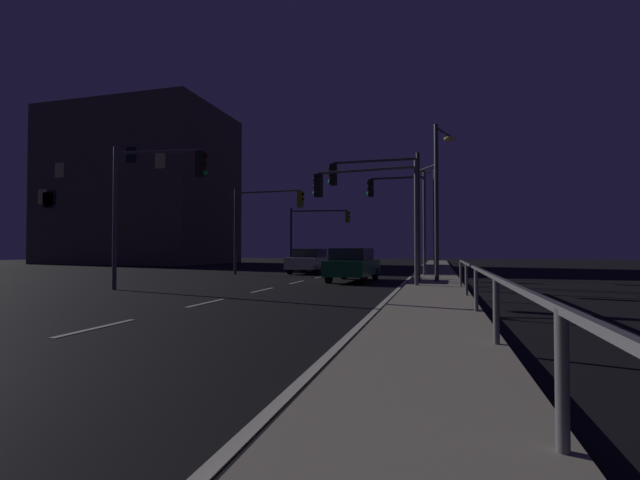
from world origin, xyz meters
TOP-DOWN VIEW (x-y plane):
  - ground_plane at (0.00, 17.50)m, footprint 112.00×112.00m
  - sidewalk_right at (6.13, 17.50)m, footprint 2.20×77.00m
  - lane_markings_center at (0.00, 21.00)m, footprint 0.14×50.00m
  - lane_edge_line at (4.78, 22.50)m, footprint 0.14×53.00m
  - car at (2.38, 18.21)m, footprint 1.97×4.46m
  - car_oncoming at (-1.71, 24.64)m, footprint 1.82×4.40m
  - traffic_light_near_left at (3.51, 15.29)m, footprint 4.35×0.63m
  - traffic_light_near_right at (-3.72, 22.12)m, footprint 4.52×0.34m
  - traffic_light_mid_left at (3.76, 16.93)m, footprint 4.03×0.34m
  - traffic_light_far_right at (-3.41, 32.66)m, footprint 5.00×0.92m
  - traffic_light_far_center at (4.23, 22.24)m, footprint 3.24×0.35m
  - traffic_light_mid_right at (-3.88, 11.90)m, footprint 3.69×0.69m
  - street_lamp_corner at (6.33, 17.84)m, footprint 0.99×1.97m
  - street_lamp_across_street at (5.91, 33.03)m, footprint 1.46×2.15m
  - street_lamp_mid_block at (5.68, 36.72)m, footprint 1.97×1.06m
  - barrier_fence at (7.08, 6.57)m, footprint 0.09×17.23m
  - building_distant at (-25.82, 39.35)m, footprint 18.43×12.48m

SIDE VIEW (x-z plane):
  - ground_plane at x=0.00m, z-range 0.00..0.00m
  - lane_edge_line at x=4.78m, z-range 0.00..0.01m
  - lane_markings_center at x=0.00m, z-range 0.00..0.01m
  - sidewalk_right at x=6.13m, z-range 0.00..0.14m
  - car at x=2.38m, z-range 0.04..1.61m
  - car_oncoming at x=-1.71m, z-range 0.04..1.61m
  - barrier_fence at x=7.08m, z-range 0.40..1.38m
  - traffic_light_near_left at x=3.51m, z-range 1.16..5.98m
  - traffic_light_far_right at x=-3.41m, z-range 1.09..6.10m
  - traffic_light_near_right at x=-3.72m, z-range 1.11..6.34m
  - traffic_light_mid_right at x=-3.88m, z-range 1.09..6.48m
  - traffic_light_mid_left at x=3.76m, z-range 1.27..6.78m
  - traffic_light_far_center at x=4.23m, z-range 1.24..6.84m
  - street_lamp_corner at x=6.33m, z-range 0.88..7.72m
  - street_lamp_across_street at x=5.91m, z-range 0.95..9.11m
  - street_lamp_mid_block at x=5.68m, z-range 0.92..9.24m
  - building_distant at x=-25.82m, z-range 0.00..16.80m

